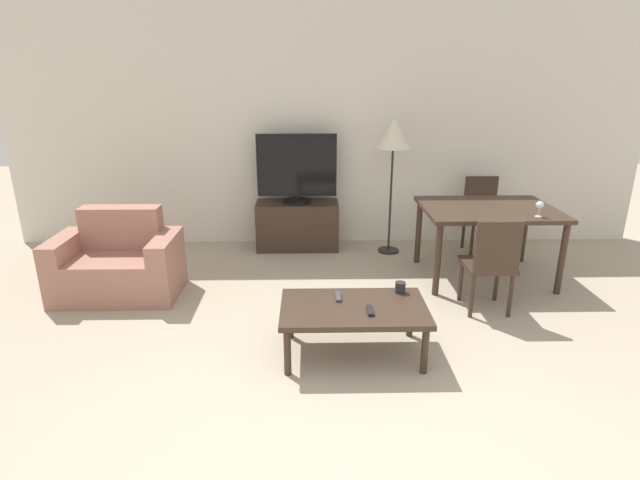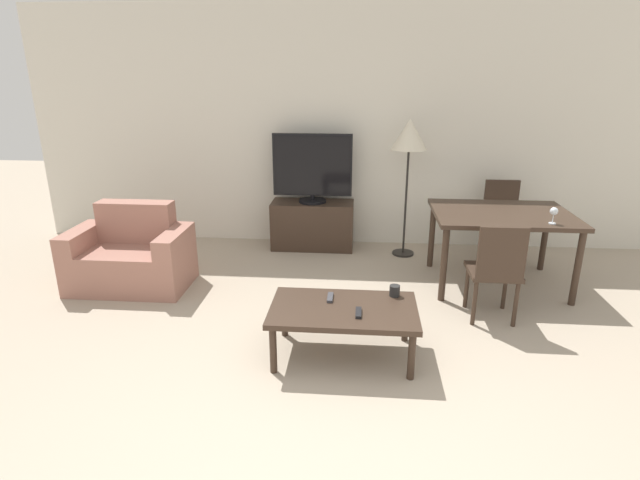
# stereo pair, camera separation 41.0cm
# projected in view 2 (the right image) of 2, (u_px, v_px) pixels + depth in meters

# --- Properties ---
(wall_back) EXTENTS (7.35, 0.06, 2.70)m
(wall_back) POSITION_uv_depth(u_px,v_px,m) (345.00, 129.00, 5.69)
(wall_back) COLOR silver
(wall_back) RESTS_ON ground_plane
(armchair) EXTENTS (1.09, 0.66, 0.78)m
(armchair) POSITION_uv_depth(u_px,v_px,m) (131.00, 257.00, 4.76)
(armchair) COLOR #9E6B5B
(armchair) RESTS_ON ground_plane
(tv_stand) EXTENTS (0.94, 0.40, 0.55)m
(tv_stand) POSITION_uv_depth(u_px,v_px,m) (313.00, 225.00, 5.80)
(tv_stand) COLOR #38281E
(tv_stand) RESTS_ON ground_plane
(tv) EXTENTS (0.89, 0.31, 0.77)m
(tv) POSITION_uv_depth(u_px,v_px,m) (312.00, 169.00, 5.59)
(tv) COLOR black
(tv) RESTS_ON tv_stand
(coffee_table) EXTENTS (1.04, 0.62, 0.39)m
(coffee_table) POSITION_uv_depth(u_px,v_px,m) (344.00, 313.00, 3.54)
(coffee_table) COLOR #38281E
(coffee_table) RESTS_ON ground_plane
(dining_table) EXTENTS (1.26, 0.96, 0.72)m
(dining_table) POSITION_uv_depth(u_px,v_px,m) (502.00, 220.00, 4.67)
(dining_table) COLOR #38281E
(dining_table) RESTS_ON ground_plane
(dining_chair_near) EXTENTS (0.40, 0.40, 0.85)m
(dining_chair_near) POSITION_uv_depth(u_px,v_px,m) (496.00, 268.00, 4.00)
(dining_chair_near) COLOR #38281E
(dining_chair_near) RESTS_ON ground_plane
(dining_chair_far) EXTENTS (0.40, 0.40, 0.85)m
(dining_chair_far) POSITION_uv_depth(u_px,v_px,m) (502.00, 216.00, 5.45)
(dining_chair_far) COLOR #38281E
(dining_chair_far) RESTS_ON ground_plane
(floor_lamp) EXTENTS (0.38, 0.38, 1.50)m
(floor_lamp) POSITION_uv_depth(u_px,v_px,m) (409.00, 139.00, 5.25)
(floor_lamp) COLOR black
(floor_lamp) RESTS_ON ground_plane
(remote_primary) EXTENTS (0.04, 0.15, 0.02)m
(remote_primary) POSITION_uv_depth(u_px,v_px,m) (330.00, 297.00, 3.65)
(remote_primary) COLOR #38383D
(remote_primary) RESTS_ON coffee_table
(remote_secondary) EXTENTS (0.04, 0.15, 0.02)m
(remote_secondary) POSITION_uv_depth(u_px,v_px,m) (358.00, 313.00, 3.42)
(remote_secondary) COLOR black
(remote_secondary) RESTS_ON coffee_table
(cup_white_near) EXTENTS (0.08, 0.08, 0.08)m
(cup_white_near) POSITION_uv_depth(u_px,v_px,m) (395.00, 291.00, 3.69)
(cup_white_near) COLOR black
(cup_white_near) RESTS_ON coffee_table
(wine_glass_left) EXTENTS (0.07, 0.07, 0.15)m
(wine_glass_left) POSITION_uv_depth(u_px,v_px,m) (554.00, 212.00, 4.26)
(wine_glass_left) COLOR silver
(wine_glass_left) RESTS_ON dining_table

